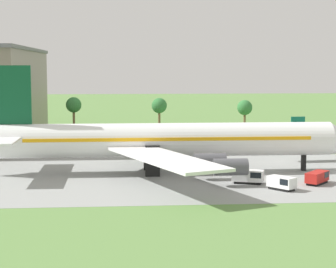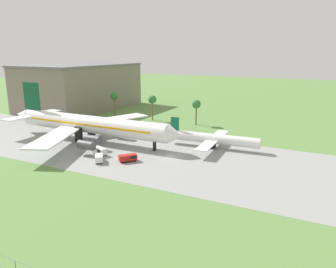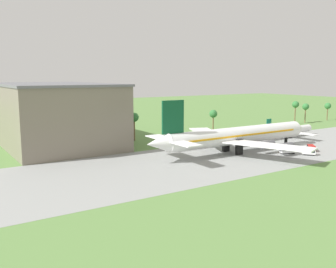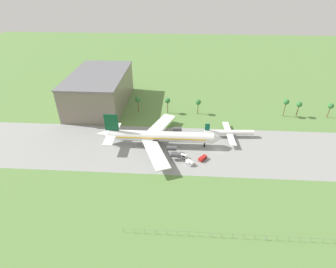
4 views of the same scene
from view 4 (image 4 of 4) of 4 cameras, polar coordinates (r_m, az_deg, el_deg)
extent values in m
plane|color=#5B8442|center=(144.72, 10.67, -3.42)|extent=(600.00, 600.00, 0.00)
cube|color=gray|center=(144.72, 10.67, -3.41)|extent=(320.00, 44.00, 0.02)
cylinder|color=white|center=(142.90, -1.51, -0.53)|extent=(56.84, 5.77, 5.77)
cone|color=white|center=(143.81, 10.78, -0.93)|extent=(4.62, 5.66, 5.66)
cone|color=white|center=(148.64, -13.91, 0.04)|extent=(7.22, 5.48, 5.48)
cube|color=#EFA314|center=(142.67, -1.51, -0.38)|extent=(48.31, 5.89, 0.58)
cube|color=#0F4C2D|center=(143.47, -12.25, 2.46)|extent=(7.50, 0.50, 9.81)
cube|color=white|center=(147.03, -12.05, 0.12)|extent=(5.20, 23.09, 0.30)
cube|color=white|center=(132.27, -2.78, -4.12)|extent=(17.35, 28.53, 0.44)
cube|color=white|center=(155.35, -1.73, 1.95)|extent=(17.35, 28.53, 0.44)
cylinder|color=#4C4C51|center=(138.34, 0.83, -3.11)|extent=(5.20, 2.60, 2.60)
cylinder|color=#4C4C51|center=(133.61, 1.71, -4.57)|extent=(5.20, 2.60, 2.60)
cylinder|color=#4C4C51|center=(149.85, 1.09, -0.05)|extent=(5.20, 2.60, 2.60)
cylinder|color=#4C4C51|center=(154.70, 2.05, 1.06)|extent=(5.20, 2.60, 2.60)
cube|color=black|center=(144.76, 7.97, -1.88)|extent=(0.70, 0.90, 5.14)
cube|color=black|center=(142.26, -2.74, -2.25)|extent=(2.40, 1.20, 5.14)
cube|color=black|center=(147.51, -2.49, -0.85)|extent=(2.40, 1.20, 5.14)
cylinder|color=white|center=(155.63, 13.15, 0.31)|extent=(28.67, 4.66, 3.05)
cube|color=#0F6647|center=(151.39, 8.57, 1.50)|extent=(2.75, 0.40, 4.27)
cube|color=white|center=(155.79, 13.14, 0.21)|extent=(5.11, 25.85, 0.24)
cube|color=black|center=(156.38, 13.08, -0.14)|extent=(1.35, 2.81, 2.90)
cube|color=black|center=(136.22, 7.52, -5.54)|extent=(4.08, 4.26, 0.40)
cube|color=#B21E19|center=(135.63, 7.55, -5.22)|extent=(4.71, 4.93, 1.54)
cube|color=black|center=(136.35, 7.91, -4.90)|extent=(2.65, 2.62, 0.90)
cube|color=black|center=(132.76, 4.71, -6.49)|extent=(3.60, 3.87, 0.40)
cube|color=white|center=(132.13, 4.72, -6.16)|extent=(4.14, 4.48, 1.60)
cube|color=black|center=(131.31, 5.04, -6.32)|extent=(2.50, 2.40, 0.90)
cube|color=black|center=(136.78, 3.03, -5.08)|extent=(4.50, 3.10, 0.40)
cube|color=white|center=(136.13, 3.04, -4.72)|extent=(5.26, 3.54, 1.76)
cube|color=black|center=(135.62, 3.58, -4.77)|extent=(2.30, 2.50, 0.90)
cylinder|color=slate|center=(104.73, -9.69, -19.93)|extent=(0.10, 0.10, 2.10)
cylinder|color=slate|center=(104.03, -7.40, -20.15)|extent=(0.10, 0.10, 2.10)
cylinder|color=slate|center=(103.47, -5.08, -20.34)|extent=(0.10, 0.10, 2.10)
cylinder|color=slate|center=(103.07, -2.73, -20.50)|extent=(0.10, 0.10, 2.10)
cylinder|color=slate|center=(102.82, -0.36, -20.63)|extent=(0.10, 0.10, 2.10)
cylinder|color=slate|center=(102.73, 2.02, -20.73)|extent=(0.10, 0.10, 2.10)
cylinder|color=slate|center=(102.79, 4.41, -20.80)|extent=(0.10, 0.10, 2.10)
cylinder|color=slate|center=(103.00, 6.79, -20.83)|extent=(0.10, 0.10, 2.10)
cylinder|color=slate|center=(103.38, 9.15, -20.83)|extent=(0.10, 0.10, 2.10)
cylinder|color=slate|center=(103.90, 11.50, -20.80)|extent=(0.10, 0.10, 2.10)
cylinder|color=slate|center=(104.58, 13.82, -20.73)|extent=(0.10, 0.10, 2.10)
cylinder|color=slate|center=(105.40, 16.10, -20.64)|extent=(0.10, 0.10, 2.10)
cylinder|color=slate|center=(106.36, 18.34, -20.52)|extent=(0.10, 0.10, 2.10)
cylinder|color=slate|center=(107.47, 20.53, -20.37)|extent=(0.10, 0.10, 2.10)
cylinder|color=slate|center=(108.71, 22.67, -20.20)|extent=(0.10, 0.10, 2.10)
cylinder|color=slate|center=(110.09, 24.76, -20.01)|extent=(0.10, 0.10, 2.10)
cylinder|color=slate|center=(111.59, 26.78, -19.80)|extent=(0.10, 0.10, 2.10)
cylinder|color=slate|center=(113.21, 28.75, -19.58)|extent=(0.10, 0.10, 2.10)
cylinder|color=slate|center=(114.95, 30.65, -19.34)|extent=(0.10, 0.10, 2.10)
cylinder|color=slate|center=(116.80, 32.49, -19.09)|extent=(0.10, 0.10, 2.10)
cylinder|color=slate|center=(103.79, 13.89, -20.39)|extent=(80.00, 0.06, 0.06)
cylinder|color=gray|center=(107.47, 20.51, -20.58)|extent=(0.08, 0.08, 1.60)
cube|color=white|center=(107.00, 20.58, -20.39)|extent=(0.44, 0.03, 0.56)
cube|color=slate|center=(192.89, -14.64, 9.24)|extent=(36.00, 60.00, 21.92)
cube|color=slate|center=(188.94, -15.11, 12.40)|extent=(36.72, 61.20, 0.80)
cylinder|color=brown|center=(179.62, -6.48, 6.05)|extent=(0.56, 0.56, 8.74)
sphere|color=#337538|center=(177.50, -6.58, 7.49)|extent=(3.60, 3.60, 3.60)
cylinder|color=brown|center=(189.15, 24.01, 4.91)|extent=(0.56, 0.56, 9.78)
sphere|color=#337538|center=(186.95, 24.37, 6.40)|extent=(3.60, 3.60, 3.60)
cylinder|color=brown|center=(177.45, -0.09, 5.87)|extent=(0.56, 0.56, 8.47)
sphere|color=#337538|center=(175.35, -0.09, 7.29)|extent=(3.60, 3.60, 3.60)
cylinder|color=brown|center=(201.45, 31.57, 4.10)|extent=(0.56, 0.56, 7.74)
sphere|color=#337538|center=(199.74, 31.93, 5.22)|extent=(3.60, 3.60, 3.60)
cylinder|color=brown|center=(192.67, 26.34, 4.54)|extent=(0.56, 0.56, 8.22)
sphere|color=#337538|center=(190.79, 26.68, 5.78)|extent=(3.60, 3.60, 3.60)
cylinder|color=brown|center=(177.59, 6.51, 5.57)|extent=(0.56, 0.56, 7.89)
sphere|color=#337538|center=(175.61, 6.60, 6.90)|extent=(3.60, 3.60, 3.60)
camera|label=1|loc=(69.60, -20.38, -40.54)|focal=65.00mm
camera|label=2|loc=(88.12, 47.07, -18.30)|focal=35.00mm
camera|label=3|loc=(117.84, -58.00, -14.72)|focal=40.00mm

